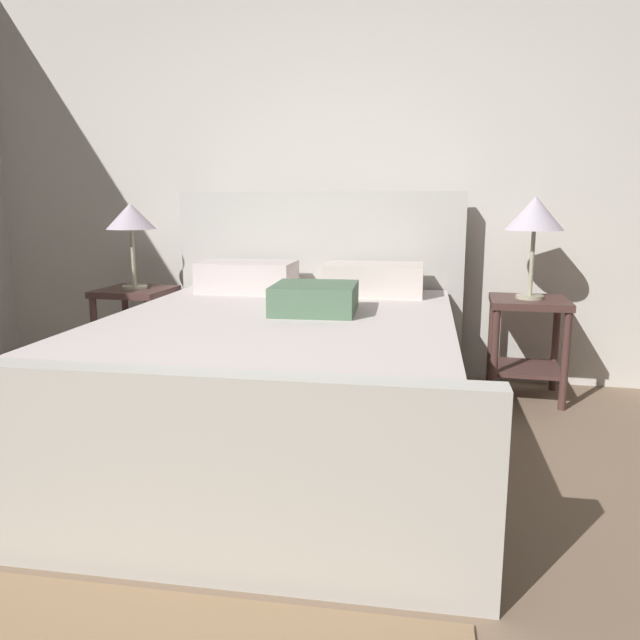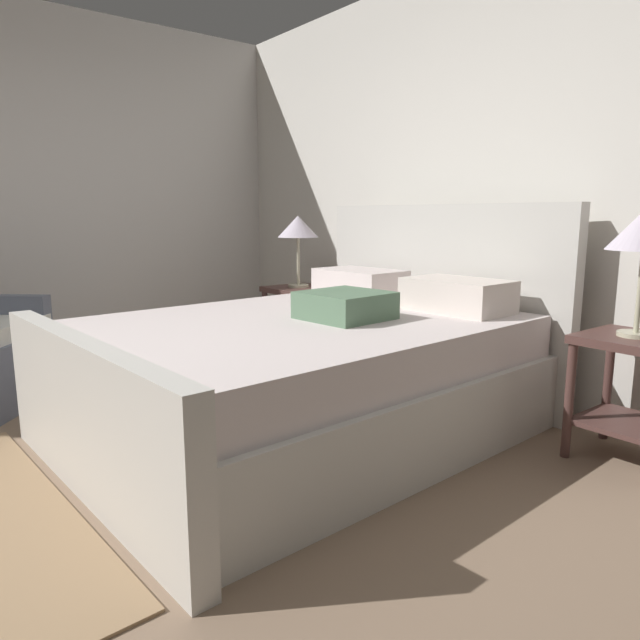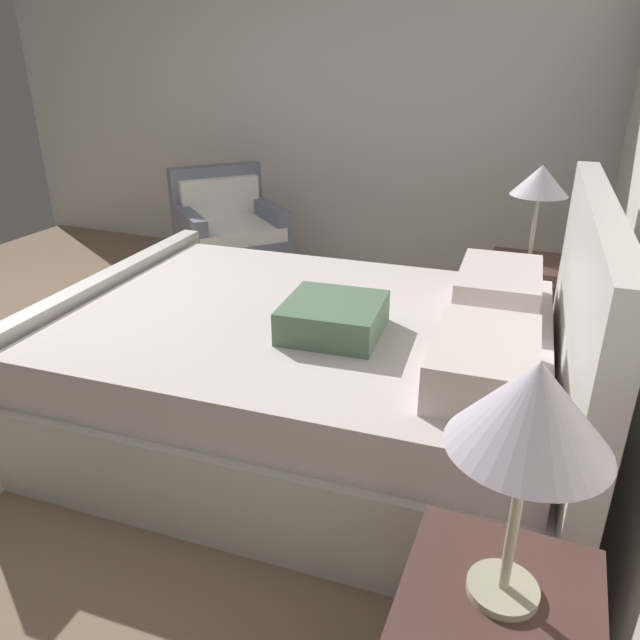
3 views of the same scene
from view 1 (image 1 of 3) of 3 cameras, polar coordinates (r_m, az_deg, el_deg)
The scene contains 7 objects.
ground_plane at distance 1.99m, azimuth -14.15°, elevation -25.48°, with size 5.13×5.31×0.02m, color #876D57.
wall_back at distance 4.20m, azimuth 2.22°, elevation 13.65°, with size 5.25×0.12×2.71m, color silver.
bed at distance 3.03m, azimuth -3.45°, elevation -4.62°, with size 1.94×2.44×1.22m.
nightstand_right at distance 3.83m, azimuth 18.64°, elevation -1.02°, with size 0.44×0.44×0.60m.
table_lamp_right at distance 3.75m, azimuth 19.27°, elevation 9.10°, with size 0.33×0.33×0.59m.
nightstand_left at distance 4.21m, azimuth -16.62°, elevation 0.15°, with size 0.44×0.44×0.60m.
table_lamp_left at distance 4.14m, azimuth -17.11°, elevation 8.94°, with size 0.31×0.31×0.55m.
Camera 1 is at (0.77, -1.41, 1.16)m, focal length 34.57 mm.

